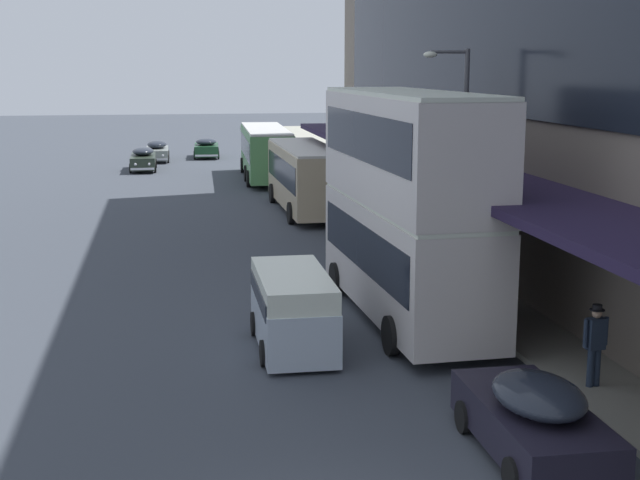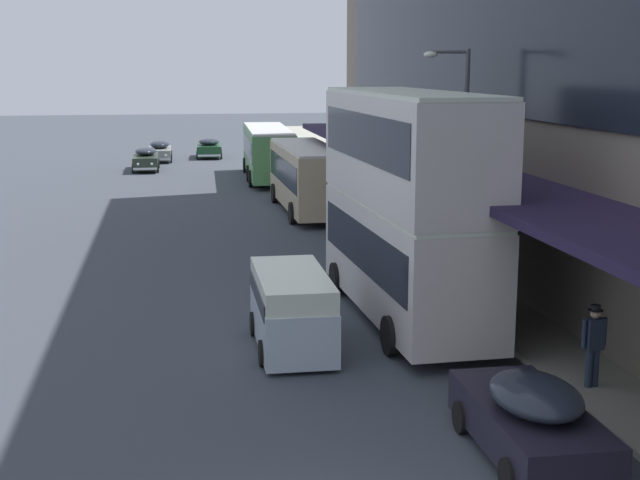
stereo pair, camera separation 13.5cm
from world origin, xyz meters
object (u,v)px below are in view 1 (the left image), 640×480
sedan_second_near (534,418)px  transit_bus_kerbside_front (306,174)px  sedan_far_back (157,151)px  sedan_trailing_mid (143,159)px  pedestrian_at_kerb (595,341)px  vw_van (292,305)px  street_lamp (460,150)px  transit_bus_kerbside_far (406,199)px  transit_bus_kerbside_rear (266,150)px  sedan_second_mid (206,148)px

sedan_second_near → transit_bus_kerbside_front: bearing=89.6°
sedan_second_near → sedan_far_back: bearing=97.6°
sedan_trailing_mid → pedestrian_at_kerb: (10.66, -44.35, 0.40)m
vw_van → sedan_second_near: bearing=-64.9°
street_lamp → transit_bus_kerbside_far: bearing=-127.2°
vw_van → pedestrian_at_kerb: bearing=-35.6°
sedan_trailing_mid → street_lamp: size_ratio=0.65×
sedan_second_near → street_lamp: street_lamp is taller
sedan_trailing_mid → street_lamp: 36.36m
transit_bus_kerbside_front → street_lamp: size_ratio=1.35×
pedestrian_at_kerb → street_lamp: (0.11, 9.81, 3.26)m
transit_bus_kerbside_far → sedan_trailing_mid: bearing=102.0°
transit_bus_kerbside_far → sedan_far_back: (-7.18, 44.06, -2.69)m
transit_bus_kerbside_rear → sedan_second_near: size_ratio=2.57×
transit_bus_kerbside_front → transit_bus_kerbside_rear: 12.97m
sedan_far_back → vw_van: 46.13m
sedan_second_near → vw_van: size_ratio=0.97×
sedan_second_near → vw_van: bearing=115.1°
sedan_trailing_mid → transit_bus_kerbside_rear: bearing=-39.2°
transit_bus_kerbside_front → street_lamp: (2.55, -15.32, 2.57)m
vw_van → street_lamp: (6.17, 5.47, 3.35)m
sedan_trailing_mid → pedestrian_at_kerb: size_ratio=2.59×
transit_bus_kerbside_far → sedan_second_near: bearing=-90.4°
transit_bus_kerbside_front → sedan_second_near: 28.09m
transit_bus_kerbside_rear → sedan_trailing_mid: transit_bus_kerbside_rear is taller
sedan_far_back → pedestrian_at_kerb: size_ratio=2.62×
sedan_far_back → sedan_second_near: bearing=-82.4°
vw_van → transit_bus_kerbside_rear: bearing=84.8°
transit_bus_kerbside_rear → pedestrian_at_kerb: transit_bus_kerbside_rear is taller
sedan_second_mid → pedestrian_at_kerb: size_ratio=2.39×
pedestrian_at_kerb → street_lamp: 10.33m
sedan_second_mid → vw_van: (-0.04, -47.76, 0.34)m
pedestrian_at_kerb → sedan_second_near: bearing=-132.0°
pedestrian_at_kerb → sedan_far_back: bearing=101.0°
vw_van → sedan_trailing_mid: bearing=96.6°
sedan_second_near → vw_van: vw_van is taller
sedan_second_near → pedestrian_at_kerb: size_ratio=2.37×
sedan_far_back → transit_bus_kerbside_rear: bearing=-60.9°
transit_bus_kerbside_front → sedan_far_back: (-7.32, 25.20, -1.11)m
sedan_second_near → sedan_far_back: sedan_second_near is taller
transit_bus_kerbside_rear → pedestrian_at_kerb: bearing=-85.5°
vw_van → pedestrian_at_kerb: 7.45m
sedan_second_mid → transit_bus_kerbside_front: bearing=-82.4°
transit_bus_kerbside_rear → sedan_second_mid: transit_bus_kerbside_rear is taller
street_lamp → transit_bus_kerbside_front: bearing=99.5°
sedan_second_mid → street_lamp: 42.89m
sedan_trailing_mid → pedestrian_at_kerb: 45.61m
sedan_second_mid → street_lamp: bearing=-81.7°
transit_bus_kerbside_rear → street_lamp: (3.07, -28.27, 2.59)m
transit_bus_kerbside_rear → vw_van: 33.89m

